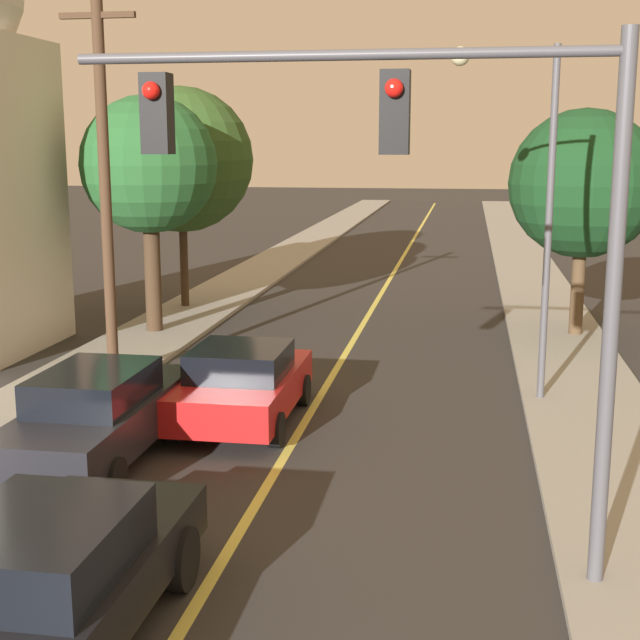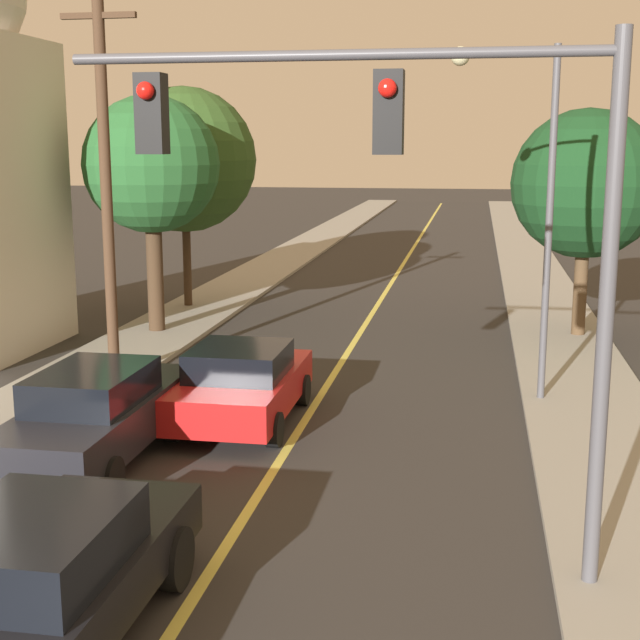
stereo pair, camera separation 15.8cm
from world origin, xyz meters
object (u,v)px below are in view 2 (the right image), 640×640
Objects in this scene: tree_left_near at (151,166)px; traffic_signal_mast at (424,190)px; car_near_lane_front at (42,580)px; utility_pole_left at (106,180)px; tree_right_near at (586,184)px; tree_left_far at (184,160)px; streetlamp_right at (525,174)px; car_near_lane_second at (242,384)px; car_outer_lane_second at (98,413)px.

traffic_signal_mast is at bearing -58.06° from tree_left_near.
car_near_lane_front is 0.76× the size of traffic_signal_mast.
tree_right_near is (10.40, 6.13, -0.28)m from utility_pole_left.
tree_left_far is at bearing 97.51° from utility_pole_left.
tree_right_near is (11.52, -2.36, -0.54)m from tree_left_far.
tree_right_near is (3.32, 13.98, -0.53)m from traffic_signal_mast.
traffic_signal_mast is 0.91× the size of streetlamp_right.
traffic_signal_mast is 1.05× the size of tree_right_near.
utility_pole_left is (-3.51, 2.43, 3.58)m from car_near_lane_second.
car_outer_lane_second is at bearing -77.85° from tree_left_far.
tree_left_far is at bearing 168.42° from tree_right_near.
streetlamp_right reaches higher than tree_left_far.
utility_pole_left is at bearing 109.09° from car_near_lane_front.
streetlamp_right reaches higher than tree_right_near.
traffic_signal_mast is 0.76× the size of utility_pole_left.
car_near_lane_second is 0.61× the size of tree_left_far.
streetlamp_right is (6.80, 4.55, 3.72)m from car_outer_lane_second.
utility_pole_left is at bearing 132.03° from traffic_signal_mast.
car_outer_lane_second is 0.61× the size of utility_pole_left.
tree_right_near is (8.67, 10.88, 3.25)m from car_outer_lane_second.
car_near_lane_front is at bearing -90.00° from car_near_lane_second.
car_near_lane_front is 5.67m from traffic_signal_mast.
car_near_lane_front is 17.96m from tree_right_near.
tree_left_near reaches higher than car_near_lane_second.
tree_left_near reaches higher than tree_right_near.
streetlamp_right is 1.09× the size of tree_left_near.
car_outer_lane_second is 6.17m from utility_pole_left.
car_near_lane_second is 5.57m from utility_pole_left.
car_outer_lane_second is at bearing -69.99° from utility_pole_left.
tree_left_far reaches higher than tree_right_near.
tree_left_far is at bearing 116.64° from traffic_signal_mast.
tree_left_far is (-4.63, 10.92, 3.83)m from car_near_lane_second.
car_near_lane_front is 0.79× the size of tree_right_near.
tree_right_near is at bearing 51.46° from car_outer_lane_second.
streetlamp_right reaches higher than tree_left_near.
car_near_lane_second is 0.83× the size of car_outer_lane_second.
tree_right_near is (6.89, 16.26, 3.25)m from car_near_lane_front.
streetlamp_right reaches higher than car_near_lane_front.
car_near_lane_front is 11.29m from utility_pole_left.
car_near_lane_front is at bearing -147.43° from traffic_signal_mast.
traffic_signal_mast is at bearing -56.62° from car_near_lane_second.
car_outer_lane_second is 0.79× the size of tree_left_near.
tree_left_far reaches higher than car_near_lane_front.
streetlamp_right is at bearing 23.93° from car_near_lane_second.
car_near_lane_front is 0.70× the size of tree_left_far.
streetlamp_right is at bearing -27.95° from tree_left_near.
tree_right_near is at bearing 7.15° from tree_left_near.
car_outer_lane_second is 8.99m from streetlamp_right.
tree_left_far is at bearing 137.99° from streetlamp_right.
car_outer_lane_second is at bearing -128.54° from tree_right_near.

